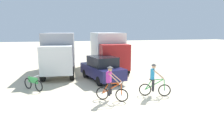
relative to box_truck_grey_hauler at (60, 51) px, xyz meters
name	(u,v)px	position (x,y,z in m)	size (l,w,h in m)	color
ground_plane	(126,105)	(2.97, -8.49, -1.87)	(120.00, 120.00, 0.00)	beige
box_truck_grey_hauler	(60,51)	(0.00, 0.00, 0.00)	(2.93, 6.93, 3.35)	#9E9EA3
box_truck_white_box	(108,49)	(4.29, 0.58, 0.00)	(2.62, 6.83, 3.35)	white
sedan_parked	(102,68)	(2.86, -3.50, -0.99)	(2.66, 4.49, 1.76)	#1E1E4C
cyclist_orange_shirt	(111,85)	(2.41, -7.75, -1.03)	(1.50, 0.97, 1.82)	black
cyclist_cowboy_hat	(154,81)	(4.88, -7.64, -1.03)	(1.63, 0.78, 1.82)	black
bicycle_spare	(33,84)	(-1.66, -4.75, -1.48)	(1.20, 1.33, 0.97)	black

